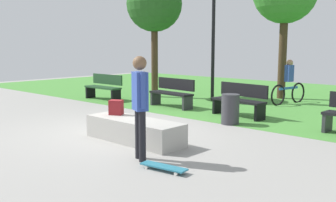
{
  "coord_description": "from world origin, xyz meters",
  "views": [
    {
      "loc": [
        6.68,
        -5.56,
        1.94
      ],
      "look_at": [
        1.02,
        0.66,
        0.73
      ],
      "focal_mm": 40.93,
      "sensor_mm": 36.0,
      "label": 1
    }
  ],
  "objects": [
    {
      "name": "park_bench_center_lawn",
      "position": [
        -4.33,
        3.09,
        0.48
      ],
      "size": [
        1.6,
        0.47,
        0.91
      ],
      "color": "#1E4223",
      "rests_on": "ground_plane"
    },
    {
      "name": "ground_plane",
      "position": [
        0.0,
        0.0,
        0.0
      ],
      "size": [
        28.0,
        28.0,
        0.0
      ],
      "primitive_type": "plane",
      "color": "gray"
    },
    {
      "name": "tree_young_birch",
      "position": [
        -3.53,
        4.9,
        3.46
      ],
      "size": [
        2.08,
        2.08,
        4.54
      ],
      "color": "#42301E",
      "rests_on": "grass_lawn"
    },
    {
      "name": "lamp_post",
      "position": [
        -1.26,
        5.51,
        2.7
      ],
      "size": [
        0.28,
        0.28,
        4.47
      ],
      "color": "black",
      "rests_on": "ground_plane"
    },
    {
      "name": "grass_lawn",
      "position": [
        0.0,
        8.15,
        0.0
      ],
      "size": [
        26.6,
        11.71,
        0.01
      ],
      "primitive_type": "cube",
      "color": "#478C38",
      "rests_on": "ground_plane"
    },
    {
      "name": "concrete_ledge",
      "position": [
        1.02,
        -0.37,
        0.23
      ],
      "size": [
        2.25,
        0.73,
        0.46
      ],
      "primitive_type": "cube",
      "color": "#A8A59E",
      "rests_on": "ground_plane"
    },
    {
      "name": "trash_bin",
      "position": [
        1.49,
        2.45,
        0.38
      ],
      "size": [
        0.45,
        0.45,
        0.75
      ],
      "primitive_type": "cylinder",
      "color": "#333338",
      "rests_on": "ground_plane"
    },
    {
      "name": "skateboard_by_ledge",
      "position": [
        2.73,
        -1.33,
        0.06
      ],
      "size": [
        0.82,
        0.31,
        0.08
      ],
      "color": "teal",
      "rests_on": "ground_plane"
    },
    {
      "name": "backpack_on_ledge",
      "position": [
        0.35,
        -0.28,
        0.62
      ],
      "size": [
        0.34,
        0.31,
        0.32
      ],
      "primitive_type": "cube",
      "rotation": [
        0.0,
        0.0,
        3.65
      ],
      "color": "maroon",
      "rests_on": "concrete_ledge"
    },
    {
      "name": "park_bench_near_path",
      "position": [
        -1.35,
        3.47,
        0.48
      ],
      "size": [
        1.63,
        0.6,
        0.91
      ],
      "color": "black",
      "rests_on": "ground_plane"
    },
    {
      "name": "cyclist_on_bicycle",
      "position": [
        1.06,
        6.65,
        0.63
      ],
      "size": [
        0.4,
        1.8,
        1.52
      ],
      "color": "black",
      "rests_on": "ground_plane"
    },
    {
      "name": "skater_performing_trick",
      "position": [
        2.04,
        -1.17,
        1.05
      ],
      "size": [
        0.39,
        0.32,
        1.78
      ],
      "color": "black",
      "rests_on": "ground_plane"
    },
    {
      "name": "park_bench_far_left",
      "position": [
        1.12,
        3.49,
        0.48
      ],
      "size": [
        1.65,
        0.68,
        0.91
      ],
      "color": "black",
      "rests_on": "ground_plane"
    }
  ]
}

